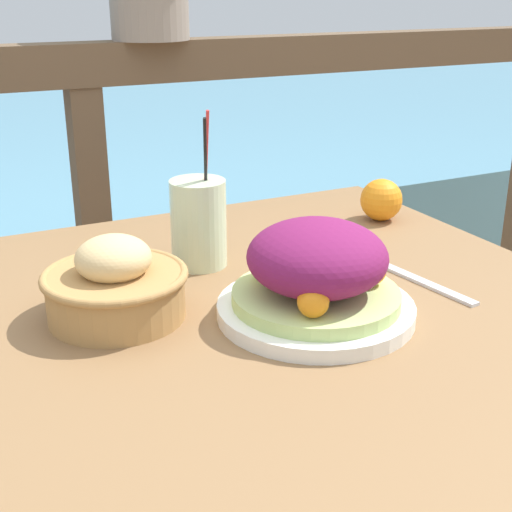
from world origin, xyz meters
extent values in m
cube|color=olive|center=(0.00, 0.00, 0.70)|extent=(1.05, 0.96, 0.04)
cube|color=olive|center=(0.47, 0.42, 0.34)|extent=(0.06, 0.06, 0.68)
cube|color=brown|center=(0.00, 0.77, 0.98)|extent=(2.80, 0.08, 0.09)
cube|color=brown|center=(0.00, 0.77, 0.47)|extent=(0.07, 0.07, 0.93)
cylinder|color=white|center=(0.10, -0.05, 0.73)|extent=(0.27, 0.27, 0.02)
cylinder|color=#B7D17A|center=(0.10, -0.05, 0.75)|extent=(0.23, 0.23, 0.02)
ellipsoid|color=#72194C|center=(0.10, -0.05, 0.80)|extent=(0.19, 0.19, 0.10)
sphere|color=orange|center=(0.18, -0.06, 0.78)|extent=(0.04, 0.04, 0.04)
sphere|color=orange|center=(0.06, 0.02, 0.78)|extent=(0.04, 0.04, 0.04)
sphere|color=orange|center=(0.06, -0.11, 0.78)|extent=(0.04, 0.04, 0.04)
cylinder|color=beige|center=(0.03, 0.20, 0.79)|extent=(0.09, 0.09, 0.14)
cylinder|color=black|center=(0.04, 0.19, 0.86)|extent=(0.03, 0.08, 0.21)
cylinder|color=red|center=(0.05, 0.20, 0.86)|extent=(0.01, 0.05, 0.22)
cylinder|color=#AD7F47|center=(-0.14, 0.07, 0.75)|extent=(0.18, 0.18, 0.06)
torus|color=#AD7F47|center=(-0.14, 0.07, 0.78)|extent=(0.20, 0.20, 0.01)
ellipsoid|color=#DBB77A|center=(-0.14, 0.07, 0.80)|extent=(0.10, 0.10, 0.06)
cylinder|color=gray|center=(0.16, 0.77, 1.07)|extent=(0.17, 0.17, 0.09)
cube|color=silver|center=(0.30, -0.03, 0.72)|extent=(0.04, 0.18, 0.00)
sphere|color=orange|center=(0.43, 0.26, 0.76)|extent=(0.08, 0.08, 0.08)
camera|label=1|loc=(-0.36, -0.79, 1.14)|focal=50.00mm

